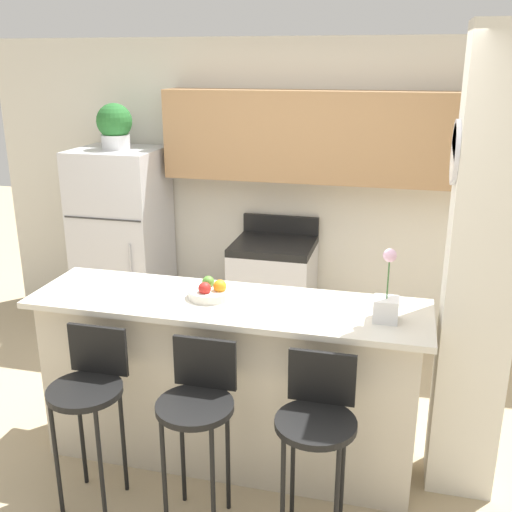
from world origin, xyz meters
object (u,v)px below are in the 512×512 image
object	(u,v)px
trash_bin	(178,325)
bar_stool_mid	(198,406)
refrigerator	(123,242)
potted_plant_on_fridge	(115,125)
orchid_vase	(386,302)
stove_range	(273,292)
bar_stool_right	(317,423)
fruit_bowl	(211,291)
bar_stool_left	(89,391)

from	to	relation	value
trash_bin	bar_stool_mid	bearing A→B (deg)	-65.42
refrigerator	bar_stool_mid	bearing A→B (deg)	-55.84
potted_plant_on_fridge	orchid_vase	bearing A→B (deg)	-35.23
orchid_vase	refrigerator	bearing A→B (deg)	144.77
stove_range	orchid_vase	bearing A→B (deg)	-59.93
bar_stool_right	fruit_bowl	size ratio (longest dim) A/B	3.81
stove_range	fruit_bowl	distance (m)	1.73
refrigerator	trash_bin	xyz separation A→B (m)	(0.58, -0.24, -0.63)
bar_stool_right	stove_range	bearing A→B (deg)	107.85
bar_stool_left	orchid_vase	world-z (taller)	orchid_vase
stove_range	bar_stool_left	bearing A→B (deg)	-103.58
refrigerator	potted_plant_on_fridge	distance (m)	1.02
bar_stool_mid	stove_range	bearing A→B (deg)	92.30
stove_range	fruit_bowl	bearing A→B (deg)	-90.64
potted_plant_on_fridge	fruit_bowl	world-z (taller)	potted_plant_on_fridge
bar_stool_right	trash_bin	bearing A→B (deg)	127.97
refrigerator	bar_stool_mid	size ratio (longest dim) A/B	1.65
stove_range	potted_plant_on_fridge	size ratio (longest dim) A/B	2.83
orchid_vase	fruit_bowl	xyz separation A→B (m)	(-1.00, 0.08, -0.07)
potted_plant_on_fridge	fruit_bowl	size ratio (longest dim) A/B	1.44
potted_plant_on_fridge	trash_bin	world-z (taller)	potted_plant_on_fridge
bar_stool_right	bar_stool_mid	bearing A→B (deg)	180.00
bar_stool_right	bar_stool_left	bearing A→B (deg)	180.00
refrigerator	bar_stool_mid	distance (m)	2.59
stove_range	bar_stool_right	size ratio (longest dim) A/B	1.07
fruit_bowl	stove_range	bearing A→B (deg)	89.36
stove_range	potted_plant_on_fridge	distance (m)	1.94
stove_range	orchid_vase	distance (m)	2.08
bar_stool_mid	orchid_vase	distance (m)	1.12
refrigerator	orchid_vase	xyz separation A→B (m)	(2.35, -1.66, 0.33)
bar_stool_left	bar_stool_right	xyz separation A→B (m)	(1.23, 0.00, 0.00)
bar_stool_left	trash_bin	bearing A→B (deg)	97.66
potted_plant_on_fridge	refrigerator	bearing A→B (deg)	-62.27
potted_plant_on_fridge	trash_bin	size ratio (longest dim) A/B	1.00
refrigerator	bar_stool_mid	world-z (taller)	refrigerator
potted_plant_on_fridge	orchid_vase	distance (m)	2.96
stove_range	trash_bin	xyz separation A→B (m)	(-0.78, -0.28, -0.27)
bar_stool_left	fruit_bowl	size ratio (longest dim) A/B	3.81
stove_range	potted_plant_on_fridge	bearing A→B (deg)	-178.32
potted_plant_on_fridge	trash_bin	distance (m)	1.77
stove_range	bar_stool_left	size ratio (longest dim) A/B	1.07
refrigerator	orchid_vase	size ratio (longest dim) A/B	4.13
bar_stool_mid	fruit_bowl	xyz separation A→B (m)	(-0.11, 0.57, 0.40)
bar_stool_right	potted_plant_on_fridge	xyz separation A→B (m)	(-2.07, 2.14, 1.16)
bar_stool_mid	bar_stool_right	distance (m)	0.61
bar_stool_left	trash_bin	world-z (taller)	bar_stool_left
stove_range	bar_stool_mid	bearing A→B (deg)	-87.70
stove_range	potted_plant_on_fridge	xyz separation A→B (m)	(-1.36, -0.04, 1.38)
bar_stool_left	bar_stool_right	world-z (taller)	same
orchid_vase	trash_bin	size ratio (longest dim) A/B	1.05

